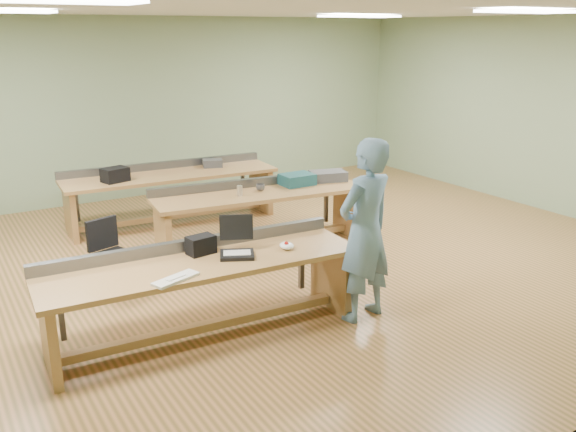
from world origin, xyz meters
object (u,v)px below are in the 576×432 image
Objects in this scene: workbench_back at (171,185)px; laptop_base at (237,255)px; camera_bag at (201,245)px; mug at (260,187)px; drinks_can at (240,191)px; person at (365,231)px; parts_bin_teal at (297,179)px; task_chair at (112,266)px; parts_bin_grey at (328,176)px; workbench_front at (203,280)px; workbench_mid at (260,206)px.

laptop_base is at bearing -97.54° from workbench_back.
camera_bag reaches higher than mug.
drinks_can is at bearing -76.22° from workbench_back.
mug is (0.18, 2.42, -0.12)m from person.
parts_bin_teal reaches higher than drinks_can.
person is 1.26m from laptop_base.
drinks_can reaches higher than task_chair.
laptop_base is 0.64× the size of parts_bin_grey.
camera_bag is at bearing -34.41° from person.
workbench_front is at bearing -139.44° from parts_bin_teal.
workbench_back is 4.06m from person.
task_chair is (-0.45, 1.45, -0.26)m from workbench_front.
parts_bin_teal is at bearing 44.05° from workbench_front.
person reaches higher than parts_bin_grey.
parts_bin_teal is at bearing 1.12° from mug.
task_chair is 2.25m from mug.
workbench_mid is at bearing -65.84° from workbench_back.
laptop_base is 2.72× the size of mug.
workbench_front is at bearing -102.69° from workbench_back.
parts_bin_teal is (1.22, -1.59, 0.26)m from workbench_back.
camera_bag is 2.83m from parts_bin_teal.
camera_bag is 2.39m from mug.
mug is at bearing 51.19° from workbench_mid.
mug is at bearing -178.88° from parts_bin_teal.
workbench_mid reaches higher than task_chair.
parts_bin_grey is at bearing 38.28° from workbench_front.
workbench_back is 2.02m from parts_bin_teal.
camera_bag is 0.32× the size of task_chair.
person is at bearing -61.56° from task_chair.
camera_bag is 0.52× the size of parts_bin_grey.
laptop_base is at bearing -80.02° from task_chair.
workbench_back is at bearing 111.76° from mug.
parts_bin_teal reaches higher than workbench_back.
workbench_front is 0.95× the size of workbench_back.
workbench_mid is 1.74m from workbench_back.
workbench_mid is 24.96× the size of mug.
person is 2.35m from drinks_can.
task_chair is (-0.77, 1.53, -0.47)m from laptop_base.
person is at bearing -86.75° from workbench_mid.
drinks_can is (-0.92, -0.09, -0.01)m from parts_bin_teal.
parts_bin_teal is at bearing 178.12° from parts_bin_grey.
person reaches higher than parts_bin_teal.
parts_bin_teal reaches higher than mug.
drinks_can is (1.34, 1.85, 0.26)m from workbench_front.
workbench_back reaches higher than laptop_base.
person is (-0.15, -2.38, 0.36)m from workbench_mid.
camera_bag is at bearing 161.54° from laptop_base.
parts_bin_teal is 0.58m from mug.
workbench_mid is at bearing 81.84° from laptop_base.
workbench_back is at bearing 117.10° from workbench_mid.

